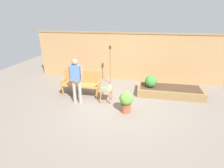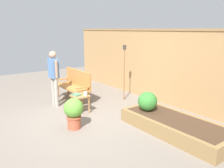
% 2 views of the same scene
% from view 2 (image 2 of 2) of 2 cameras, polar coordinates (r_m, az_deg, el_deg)
% --- Properties ---
extents(ground_plane, '(14.00, 14.00, 0.00)m').
position_cam_2_polar(ground_plane, '(5.75, -7.65, -8.58)').
color(ground_plane, '#70665B').
extents(fence_back, '(8.40, 0.14, 2.16)m').
position_cam_2_polar(fence_back, '(7.04, 10.90, 4.63)').
color(fence_back, '#A37A4C').
rests_on(fence_back, ground_plane).
extents(garden_bench, '(1.44, 0.48, 0.94)m').
position_cam_2_polar(garden_bench, '(7.07, -9.19, 0.22)').
color(garden_bench, '#A87038').
rests_on(garden_bench, ground_plane).
extents(side_table, '(0.40, 0.40, 0.48)m').
position_cam_2_polar(side_table, '(6.02, -7.93, -3.53)').
color(side_table, '#9E7042').
rests_on(side_table, ground_plane).
extents(cup_on_table, '(0.12, 0.08, 0.10)m').
position_cam_2_polar(cup_on_table, '(5.96, -6.60, -2.36)').
color(cup_on_table, silver).
rests_on(cup_on_table, side_table).
extents(book_on_table, '(0.25, 0.25, 0.04)m').
position_cam_2_polar(book_on_table, '(6.00, -8.76, -2.60)').
color(book_on_table, '#4C7A56').
rests_on(book_on_table, side_table).
extents(potted_boxwood, '(0.43, 0.43, 0.69)m').
position_cam_2_polar(potted_boxwood, '(5.12, -9.49, -6.70)').
color(potted_boxwood, '#A84C33').
rests_on(potted_boxwood, ground_plane).
extents(raised_planter_bed, '(2.40, 1.00, 0.30)m').
position_cam_2_polar(raised_planter_bed, '(5.12, 15.42, -9.96)').
color(raised_planter_bed, olive).
rests_on(raised_planter_bed, ground_plane).
extents(shrub_near_bench, '(0.45, 0.45, 0.45)m').
position_cam_2_polar(shrub_near_bench, '(5.37, 8.82, -4.28)').
color(shrub_near_bench, brown).
rests_on(shrub_near_bench, raised_planter_bed).
extents(tiki_torch, '(0.10, 0.10, 1.69)m').
position_cam_2_polar(tiki_torch, '(6.94, 3.07, 5.27)').
color(tiki_torch, brown).
rests_on(tiki_torch, ground_plane).
extents(person_by_bench, '(0.47, 0.20, 1.56)m').
position_cam_2_polar(person_by_bench, '(6.62, -14.27, 2.50)').
color(person_by_bench, gray).
rests_on(person_by_bench, ground_plane).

